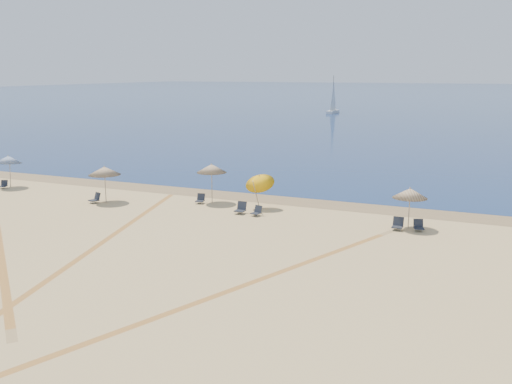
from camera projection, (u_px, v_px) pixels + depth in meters
ground at (1, 360)px, 17.22m from camera, size 160.00×160.00×0.00m
ocean at (461, 94)px, 220.06m from camera, size 500.00×500.00×0.00m
wet_sand at (279, 199)px, 38.86m from camera, size 500.00×500.00×0.00m
umbrella_0 at (8, 160)px, 42.44m from camera, size 1.95×1.98×2.47m
umbrella_1 at (104, 171)px, 37.62m from camera, size 2.14×2.14×2.47m
umbrella_2 at (212, 168)px, 37.43m from camera, size 2.00×2.00×2.66m
umbrella_3 at (259, 180)px, 35.82m from camera, size 1.86×2.02×2.57m
umbrella_4 at (410, 193)px, 31.30m from camera, size 1.92×1.92×2.35m
chair_0 at (4, 185)px, 42.55m from camera, size 0.67×0.72×0.59m
chair_1 at (96, 198)px, 37.79m from camera, size 0.76×0.82×0.68m
chair_2 at (200, 199)px, 37.68m from camera, size 0.62×0.69×0.63m
chair_3 at (241, 208)px, 34.97m from camera, size 0.60×0.70×0.72m
chair_4 at (257, 211)px, 34.42m from camera, size 0.65×0.71×0.62m
chair_5 at (398, 224)px, 31.37m from camera, size 0.58×0.68×0.70m
chair_6 at (419, 226)px, 31.17m from camera, size 0.69×0.75×0.63m
sailboat_1 at (333, 102)px, 118.15m from camera, size 1.53×5.23×7.72m
tire_tracks at (77, 259)px, 26.50m from camera, size 53.16×43.91×0.00m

